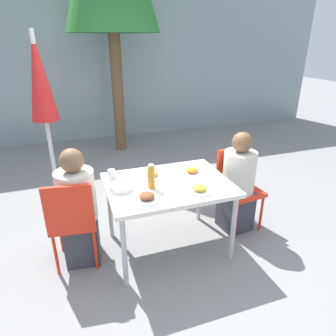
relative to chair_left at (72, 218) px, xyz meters
The scene contains 15 objects.
ground_plane 1.02m from the chair_left, ahead, with size 24.00×24.00×0.00m, color gray.
building_facade 4.23m from the chair_left, 77.65° to the left, with size 10.00×0.20×3.00m.
dining_table 0.89m from the chair_left, ahead, with size 1.14×0.86×0.73m.
chair_left is the anchor object (origin of this frame).
person_left 0.10m from the chair_left, 50.81° to the left, with size 0.34×0.34×1.13m.
chair_right 1.75m from the chair_left, ahead, with size 0.44×0.44×0.88m.
person_right 1.70m from the chair_left, ahead, with size 0.34×0.34×1.11m.
closed_umbrella 1.36m from the chair_left, 98.09° to the left, with size 0.36×0.36×2.05m.
plate_0 0.82m from the chair_left, 10.53° to the left, with size 0.22×0.22×0.06m.
plate_1 1.20m from the chair_left, ahead, with size 0.22×0.22×0.06m.
plate_2 0.71m from the chair_left, 24.53° to the right, with size 0.24×0.24×0.07m.
plate_3 1.15m from the chair_left, 14.72° to the right, with size 0.22×0.22×0.06m.
bottle 0.78m from the chair_left, ahead, with size 0.07×0.07×0.23m.
drinking_cup 0.53m from the chair_left, 30.44° to the left, with size 0.07×0.07×0.09m.
salad_bowl 0.50m from the chair_left, ahead, with size 0.19×0.19×0.05m.
Camera 1 is at (-0.82, -2.36, 1.96)m, focal length 32.00 mm.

